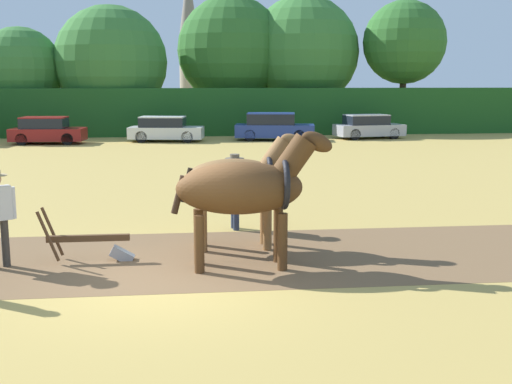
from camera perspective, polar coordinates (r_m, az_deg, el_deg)
ground_plane at (r=11.22m, az=-8.21°, el=-7.80°), size 240.00×240.00×0.00m
hedgerow at (r=40.42m, az=-7.61°, el=7.06°), size 55.62×1.54×2.93m
tree_center_left at (r=43.96m, az=-20.21°, el=10.19°), size 5.33×5.33×6.76m
tree_center at (r=43.42m, az=-12.78°, el=11.20°), size 7.27×7.27×8.22m
tree_center_right at (r=44.67m, az=-2.20°, el=12.46°), size 7.33×7.33×9.08m
tree_right at (r=44.98m, az=4.24°, el=12.32°), size 7.56×7.56×9.12m
tree_far_right at (r=44.96m, az=13.07°, el=12.82°), size 5.52×5.52×8.68m
church_spire at (r=76.01m, az=-5.99°, el=13.66°), size 2.50×2.50×16.23m
draft_horse_lead_left at (r=11.57m, az=-0.89°, el=0.38°), size 2.99×1.05×2.57m
draft_horse_lead_right at (r=12.96m, az=-1.48°, el=1.05°), size 2.67×0.94×2.42m
plow at (r=12.57m, az=-14.05°, el=-4.54°), size 1.76×0.47×1.13m
farmer_beside_team at (r=14.66m, az=-1.90°, el=0.61°), size 0.44×0.67×1.75m
parked_car_left at (r=36.76m, az=-18.08°, el=5.19°), size 3.98×2.08×1.46m
parked_car_center_left at (r=36.65m, az=-8.07°, el=5.54°), size 4.33×2.35×1.41m
parked_car_center at (r=37.04m, az=1.58°, el=5.79°), size 4.73×2.49×1.57m
parked_car_center_right at (r=38.75m, az=9.95°, el=5.72°), size 4.21×2.27×1.42m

